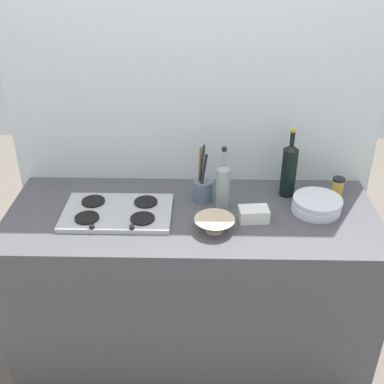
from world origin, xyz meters
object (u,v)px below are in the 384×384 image
object	(u,v)px
stovetop_hob	(117,212)
condiment_jar_front	(338,186)
plate_stack	(317,205)
wine_bottle_leftmost	(289,169)
wine_bottle_mid_left	(223,186)
butter_dish	(254,214)
utensil_crock	(203,188)
mixing_bowl	(214,224)

from	to	relation	value
stovetop_hob	condiment_jar_front	bearing A→B (deg)	11.22
stovetop_hob	plate_stack	bearing A→B (deg)	3.16
stovetop_hob	wine_bottle_leftmost	world-z (taller)	wine_bottle_leftmost
wine_bottle_mid_left	butter_dish	bearing A→B (deg)	-34.86
plate_stack	utensil_crock	distance (m)	0.56
butter_dish	condiment_jar_front	world-z (taller)	condiment_jar_front
butter_dish	mixing_bowl	bearing A→B (deg)	-154.10
stovetop_hob	plate_stack	xyz separation A→B (m)	(0.96, 0.05, 0.02)
stovetop_hob	wine_bottle_mid_left	world-z (taller)	wine_bottle_mid_left
wine_bottle_mid_left	butter_dish	xyz separation A→B (m)	(0.14, -0.10, -0.09)
wine_bottle_mid_left	mixing_bowl	world-z (taller)	wine_bottle_mid_left
stovetop_hob	condiment_jar_front	xyz separation A→B (m)	(1.10, 0.22, 0.03)
utensil_crock	wine_bottle_leftmost	bearing A→B (deg)	8.40
plate_stack	wine_bottle_leftmost	size ratio (longest dim) A/B	0.66
wine_bottle_mid_left	utensil_crock	xyz separation A→B (m)	(-0.10, 0.08, -0.06)
stovetop_hob	plate_stack	distance (m)	0.96
wine_bottle_mid_left	butter_dish	world-z (taller)	wine_bottle_mid_left
wine_bottle_leftmost	condiment_jar_front	xyz separation A→B (m)	(0.26, 0.00, -0.10)
mixing_bowl	condiment_jar_front	size ratio (longest dim) A/B	1.95
butter_dish	wine_bottle_leftmost	bearing A→B (deg)	52.10
mixing_bowl	condiment_jar_front	xyz separation A→B (m)	(0.63, 0.34, 0.01)
butter_dish	condiment_jar_front	size ratio (longest dim) A/B	1.44
wine_bottle_leftmost	mixing_bowl	world-z (taller)	wine_bottle_leftmost
plate_stack	utensil_crock	world-z (taller)	utensil_crock
butter_dish	condiment_jar_front	xyz separation A→B (m)	(0.45, 0.25, 0.02)
plate_stack	butter_dish	world-z (taller)	plate_stack
plate_stack	stovetop_hob	bearing A→B (deg)	-176.84
plate_stack	mixing_bowl	distance (m)	0.53
butter_dish	condiment_jar_front	distance (m)	0.51
plate_stack	wine_bottle_leftmost	xyz separation A→B (m)	(-0.12, 0.16, 0.11)
wine_bottle_leftmost	wine_bottle_mid_left	world-z (taller)	wine_bottle_leftmost
plate_stack	mixing_bowl	bearing A→B (deg)	-160.66
condiment_jar_front	wine_bottle_leftmost	bearing A→B (deg)	-179.19
stovetop_hob	butter_dish	size ratio (longest dim) A/B	3.76
wine_bottle_leftmost	mixing_bowl	xyz separation A→B (m)	(-0.38, -0.34, -0.11)
mixing_bowl	butter_dish	distance (m)	0.21
utensil_crock	mixing_bowl	bearing A→B (deg)	-78.87
plate_stack	wine_bottle_leftmost	bearing A→B (deg)	126.67
plate_stack	condiment_jar_front	size ratio (longest dim) A/B	2.53
stovetop_hob	utensil_crock	bearing A→B (deg)	20.19
stovetop_hob	plate_stack	size ratio (longest dim) A/B	2.14
plate_stack	butter_dish	distance (m)	0.32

